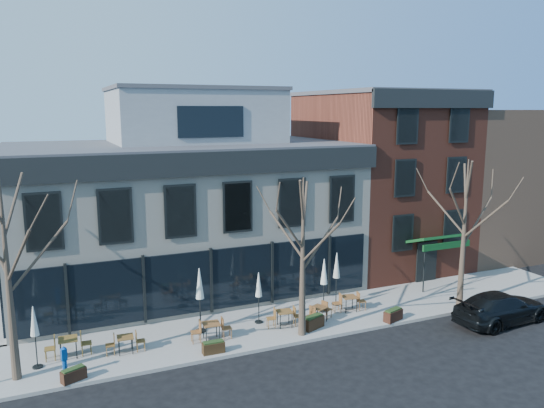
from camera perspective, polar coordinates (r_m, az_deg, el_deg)
name	(u,v)px	position (r m, az deg, el deg)	size (l,w,h in m)	color
ground	(211,317)	(26.70, -6.53, -11.98)	(120.00, 120.00, 0.00)	black
sidewalk_front	(290,321)	(25.89, 1.96, -12.46)	(33.50, 4.70, 0.15)	gray
corner_building	(185,205)	(30.13, -9.39, -0.13)	(18.39, 10.39, 11.10)	silver
red_brick_building	(379,178)	(35.29, 11.42, 2.79)	(8.20, 11.78, 11.18)	brown
bg_building	(483,178)	(42.56, 21.75, 2.63)	(12.00, 12.00, 10.00)	#8C664C
tree_corner	(8,273)	(21.37, -26.54, -6.63)	(3.93, 3.98, 7.92)	#382B21
tree_mid	(303,255)	(23.08, 3.35, -5.54)	(3.50, 3.55, 7.04)	#382B21
tree_right	(464,232)	(28.14, 19.98, -2.80)	(3.72, 3.77, 7.48)	#382B21
parked_sedan	(501,308)	(27.86, 23.42, -10.19)	(2.07, 5.09, 1.48)	black
call_box	(64,360)	(22.07, -21.43, -15.36)	(0.24, 0.24, 1.19)	#0B439B
cafe_set_0	(68,345)	(23.58, -21.07, -14.00)	(1.84, 0.76, 0.97)	brown
cafe_set_1	(125,342)	(23.27, -15.49, -14.16)	(1.64, 0.70, 0.86)	brown
cafe_set_2	(211,330)	(23.68, -6.53, -13.27)	(1.84, 0.79, 0.95)	brown
cafe_set_3	(285,317)	(24.94, 1.37, -12.02)	(1.76, 0.80, 0.91)	brown
cafe_set_4	(319,312)	(25.54, 5.04, -11.54)	(1.71, 1.05, 0.89)	brown
cafe_set_5	(349,302)	(27.00, 8.31, -10.36)	(1.77, 0.80, 0.91)	brown
umbrella_0	(34,324)	(22.68, -24.21, -11.74)	(0.40, 0.40, 2.50)	black
umbrella_1	(200,287)	(24.04, -7.80, -8.83)	(0.48, 0.48, 2.97)	black
umbrella_2	(259,287)	(24.90, -1.44, -8.94)	(0.39, 0.39, 2.46)	black
umbrella_3	(324,274)	(26.31, 5.62, -7.55)	(0.43, 0.43, 2.69)	black
umbrella_4	(337,268)	(27.25, 6.96, -6.87)	(0.44, 0.44, 2.74)	black
planter_0	(74,374)	(21.78, -20.57, -16.77)	(0.96, 0.68, 0.50)	#311B10
planter_1	(213,347)	(22.65, -6.32, -15.05)	(0.92, 0.38, 0.51)	#322210
planter_2	(313,322)	(24.85, 4.45, -12.54)	(1.17, 0.80, 0.61)	black
planter_3	(393,315)	(26.27, 12.90, -11.54)	(1.10, 0.71, 0.57)	#321910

